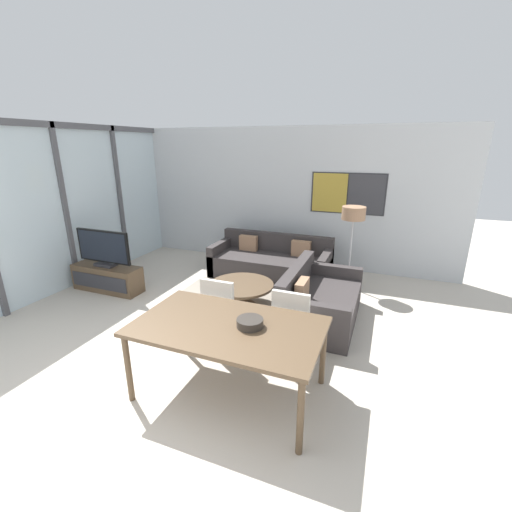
% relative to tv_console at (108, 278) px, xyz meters
% --- Properties ---
extents(ground_plane, '(24.00, 24.00, 0.00)m').
position_rel_tv_console_xyz_m(ground_plane, '(2.29, -2.60, -0.23)').
color(ground_plane, beige).
extents(wall_back, '(7.13, 0.09, 2.80)m').
position_rel_tv_console_xyz_m(wall_back, '(2.33, 2.62, 1.18)').
color(wall_back, silver).
rests_on(wall_back, ground_plane).
extents(window_wall_left, '(0.07, 5.22, 2.80)m').
position_rel_tv_console_xyz_m(window_wall_left, '(-0.77, 0.01, 1.30)').
color(window_wall_left, silver).
rests_on(window_wall_left, ground_plane).
extents(area_rug, '(2.44, 1.78, 0.01)m').
position_rel_tv_console_xyz_m(area_rug, '(2.43, 0.27, -0.22)').
color(area_rug, gray).
rests_on(area_rug, ground_plane).
extents(tv_console, '(1.26, 0.40, 0.45)m').
position_rel_tv_console_xyz_m(tv_console, '(0.00, 0.00, 0.00)').
color(tv_console, brown).
rests_on(tv_console, ground_plane).
extents(television, '(1.07, 0.20, 0.63)m').
position_rel_tv_console_xyz_m(television, '(0.00, 0.00, 0.54)').
color(television, '#2D2D33').
rests_on(television, tv_console).
extents(sofa_main, '(2.24, 0.96, 0.78)m').
position_rel_tv_console_xyz_m(sofa_main, '(2.43, 1.73, 0.04)').
color(sofa_main, '#383333').
rests_on(sofa_main, ground_plane).
extents(sofa_side, '(0.96, 1.63, 0.78)m').
position_rel_tv_console_xyz_m(sofa_side, '(3.61, 0.29, 0.04)').
color(sofa_side, '#383333').
rests_on(sofa_side, ground_plane).
extents(coffee_table, '(1.00, 1.00, 0.38)m').
position_rel_tv_console_xyz_m(coffee_table, '(2.43, 0.27, 0.06)').
color(coffee_table, brown).
rests_on(coffee_table, ground_plane).
extents(dining_table, '(1.84, 1.07, 0.77)m').
position_rel_tv_console_xyz_m(dining_table, '(3.11, -1.57, 0.48)').
color(dining_table, brown).
rests_on(dining_table, ground_plane).
extents(dining_chair_left, '(0.46, 0.46, 0.93)m').
position_rel_tv_console_xyz_m(dining_chair_left, '(2.66, -0.82, 0.28)').
color(dining_chair_left, beige).
rests_on(dining_chair_left, ground_plane).
extents(dining_chair_centre, '(0.46, 0.46, 0.93)m').
position_rel_tv_console_xyz_m(dining_chair_centre, '(3.56, -0.83, 0.28)').
color(dining_chair_centre, beige).
rests_on(dining_chair_centre, ground_plane).
extents(fruit_bowl, '(0.26, 0.26, 0.08)m').
position_rel_tv_console_xyz_m(fruit_bowl, '(3.32, -1.53, 0.59)').
color(fruit_bowl, '#332D28').
rests_on(fruit_bowl, dining_table).
extents(floor_lamp, '(0.40, 0.40, 1.45)m').
position_rel_tv_console_xyz_m(floor_lamp, '(3.89, 1.69, 1.03)').
color(floor_lamp, '#2D2D33').
rests_on(floor_lamp, ground_plane).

